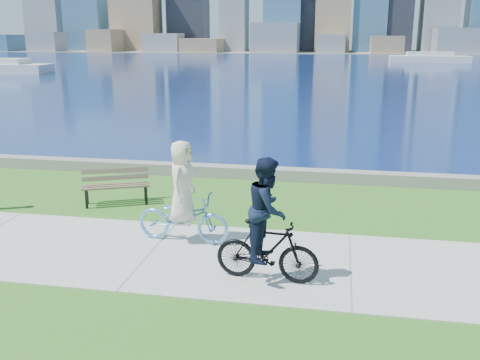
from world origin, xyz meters
name	(u,v)px	position (x,y,z in m)	size (l,w,h in m)	color
ground	(151,253)	(0.00, 0.00, 0.00)	(320.00, 320.00, 0.00)	#296119
concrete_path	(151,253)	(0.00, 0.00, 0.01)	(80.00, 3.50, 0.02)	#A6A7A2
seawall	(218,171)	(0.00, 6.20, 0.17)	(90.00, 0.50, 0.35)	slate
bay_water	(316,64)	(0.00, 72.00, 0.00)	(320.00, 131.00, 0.01)	#0C2052
far_shore	(327,52)	(0.00, 130.00, 0.06)	(320.00, 30.00, 0.12)	slate
ferry_far	(429,58)	(17.25, 80.48, 0.68)	(12.12, 3.46, 1.64)	silver
park_bench	(116,183)	(-2.02, 3.03, 0.55)	(1.82, 1.23, 0.89)	black
cyclist_woman	(183,205)	(0.49, 0.72, 0.83)	(0.86, 2.07, 2.19)	#5CA4E1
cyclist_man	(267,230)	(2.50, -0.83, 0.98)	(0.76, 1.91, 2.28)	black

